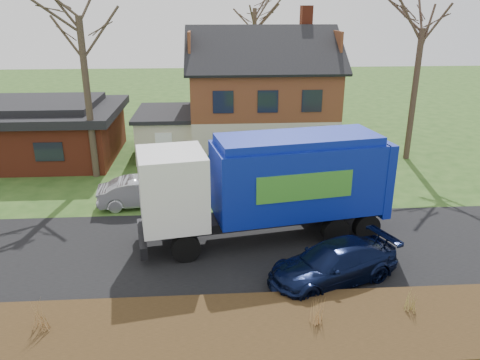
{
  "coord_description": "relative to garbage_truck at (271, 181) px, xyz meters",
  "views": [
    {
      "loc": [
        -1.43,
        -16.68,
        9.16
      ],
      "look_at": [
        -0.14,
        2.5,
        2.04
      ],
      "focal_mm": 35.0,
      "sensor_mm": 36.0,
      "label": 1
    }
  ],
  "objects": [
    {
      "name": "main_house",
      "position": [
        0.46,
        12.94,
        1.5
      ],
      "size": [
        12.95,
        8.95,
        9.26
      ],
      "color": "beige",
      "rests_on": "ground"
    },
    {
      "name": "navy_wagon",
      "position": [
        1.78,
        -3.51,
        -1.82
      ],
      "size": [
        5.22,
        3.65,
        1.4
      ],
      "primitive_type": "imported",
      "rotation": [
        0.0,
        0.0,
        -1.18
      ],
      "color": "black",
      "rests_on": "ground"
    },
    {
      "name": "garbage_truck",
      "position": [
        0.0,
        0.0,
        0.0
      ],
      "size": [
        10.54,
        4.49,
        4.38
      ],
      "rotation": [
        0.0,
        0.0,
        0.18
      ],
      "color": "black",
      "rests_on": "ground"
    },
    {
      "name": "grass_clump_east",
      "position": [
        3.58,
        -5.83,
        -1.84
      ],
      "size": [
        0.3,
        0.25,
        0.76
      ],
      "color": "#9F8D46",
      "rests_on": "mulch_verge"
    },
    {
      "name": "mulch_verge",
      "position": [
        -1.03,
        -6.27,
        -2.37
      ],
      "size": [
        80.0,
        3.5,
        0.3
      ],
      "primitive_type": "cube",
      "color": "black",
      "rests_on": "ground"
    },
    {
      "name": "grass_clump_west",
      "position": [
        -7.52,
        -5.96,
        -1.74
      ],
      "size": [
        0.36,
        0.3,
        0.96
      ],
      "color": "#9C7444",
      "rests_on": "mulch_verge"
    },
    {
      "name": "ranch_house",
      "position": [
        -13.03,
        12.03,
        -0.71
      ],
      "size": [
        9.8,
        8.2,
        3.7
      ],
      "color": "maroon",
      "rests_on": "ground"
    },
    {
      "name": "tree_front_east",
      "position": [
        10.15,
        10.33,
        6.78
      ],
      "size": [
        4.12,
        4.12,
        11.44
      ],
      "color": "#423127",
      "rests_on": "ground"
    },
    {
      "name": "ground",
      "position": [
        -1.03,
        -0.97,
        -2.52
      ],
      "size": [
        120.0,
        120.0,
        0.0
      ],
      "primitive_type": "plane",
      "color": "#274918",
      "rests_on": "ground"
    },
    {
      "name": "road",
      "position": [
        -1.03,
        -0.97,
        -2.51
      ],
      "size": [
        80.0,
        7.0,
        0.02
      ],
      "primitive_type": "cube",
      "color": "black",
      "rests_on": "ground"
    },
    {
      "name": "grass_clump_mid",
      "position": [
        0.65,
        -6.2,
        -1.78
      ],
      "size": [
        0.32,
        0.26,
        0.88
      ],
      "color": "tan",
      "rests_on": "mulch_verge"
    },
    {
      "name": "silver_sedan",
      "position": [
        -5.78,
        3.75,
        -1.82
      ],
      "size": [
        4.44,
        2.01,
        1.41
      ],
      "primitive_type": "imported",
      "rotation": [
        0.0,
        0.0,
        1.69
      ],
      "color": "#B1B3BA",
      "rests_on": "ground"
    }
  ]
}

